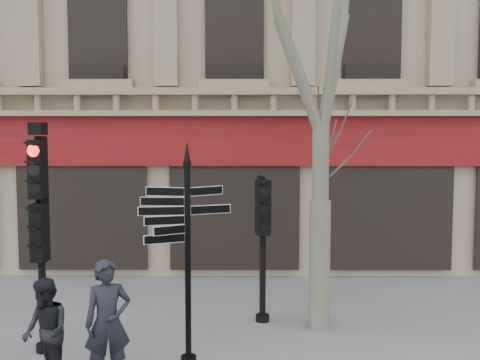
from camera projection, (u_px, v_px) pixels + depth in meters
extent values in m
plane|color=slate|center=(230.00, 350.00, 9.27)|extent=(80.00, 80.00, 0.00)
cube|color=tan|center=(238.00, 3.00, 21.03)|extent=(28.00, 15.00, 18.00)
cube|color=maroon|center=(235.00, 141.00, 13.85)|extent=(28.00, 0.25, 1.30)
cube|color=#948060|center=(234.00, 103.00, 13.55)|extent=(28.00, 0.35, 0.74)
cylinder|color=black|center=(188.00, 267.00, 8.55)|extent=(0.10, 0.10, 3.21)
cylinder|color=black|center=(189.00, 360.00, 8.67)|extent=(0.25, 0.25, 0.14)
cone|color=black|center=(187.00, 151.00, 8.40)|extent=(0.11, 0.11, 0.32)
cylinder|color=black|center=(41.00, 248.00, 9.05)|extent=(0.12, 0.12, 3.61)
cylinder|color=black|center=(44.00, 347.00, 9.18)|extent=(0.27, 0.27, 0.14)
cube|color=black|center=(41.00, 232.00, 9.03)|extent=(0.45, 0.33, 0.98)
cube|color=black|center=(39.00, 169.00, 8.94)|extent=(0.45, 0.33, 0.98)
sphere|color=#FF0C05|center=(39.00, 153.00, 8.92)|extent=(0.21, 0.21, 0.21)
cube|color=black|center=(38.00, 129.00, 8.89)|extent=(0.24, 0.30, 0.21)
cylinder|color=black|center=(263.00, 251.00, 10.61)|extent=(0.14, 0.14, 2.85)
cylinder|color=black|center=(262.00, 317.00, 10.71)|extent=(0.30, 0.30, 0.16)
cube|color=black|center=(263.00, 207.00, 10.54)|extent=(0.54, 0.43, 1.08)
cylinder|color=gray|center=(319.00, 265.00, 10.21)|extent=(0.41, 0.41, 2.49)
cylinder|color=gray|center=(321.00, 165.00, 10.06)|extent=(0.32, 0.32, 1.58)
imported|color=black|center=(108.00, 323.00, 7.91)|extent=(0.80, 0.66, 1.87)
imported|color=black|center=(45.00, 332.00, 7.93)|extent=(0.96, 0.98, 1.59)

